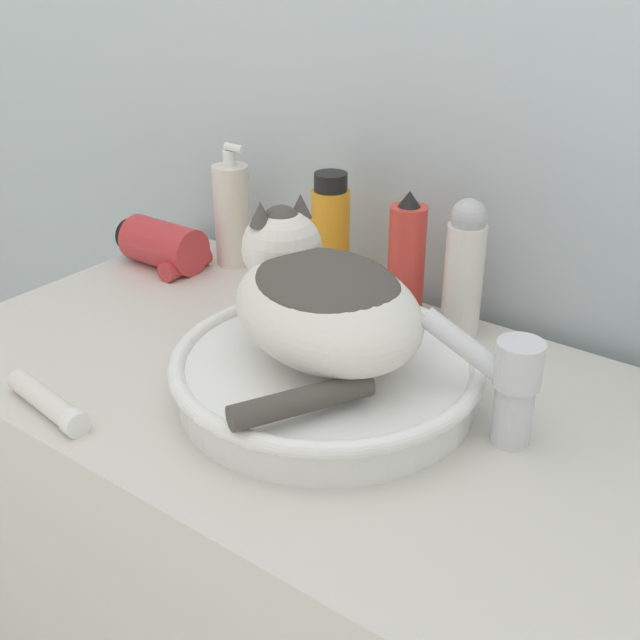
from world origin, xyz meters
name	(u,v)px	position (x,y,z in m)	size (l,w,h in m)	color
wall_back	(476,35)	(0.00, 0.62, 1.20)	(8.00, 0.05, 2.40)	silver
vanity_counter	(323,624)	(0.00, 0.28, 0.41)	(1.07, 0.56, 0.82)	beige
sink_basin	(327,373)	(0.02, 0.27, 0.85)	(0.38, 0.38, 0.06)	white
cat	(320,297)	(0.00, 0.27, 0.95)	(0.32, 0.33, 0.16)	silver
faucet	(507,381)	(0.22, 0.31, 0.89)	(0.14, 0.06, 0.14)	silver
shampoo_bottle_tall	(330,237)	(-0.16, 0.51, 0.91)	(0.06, 0.06, 0.19)	orange
spray_bottle_trigger	(406,260)	(-0.02, 0.51, 0.91)	(0.05, 0.05, 0.19)	#DB3D33
soap_pump_bottle	(232,214)	(-0.36, 0.51, 0.91)	(0.06, 0.06, 0.20)	silver
lotion_bottle_white	(464,269)	(0.07, 0.51, 0.92)	(0.05, 0.05, 0.20)	white
cream_tube	(48,403)	(-0.22, 0.04, 0.83)	(0.15, 0.05, 0.03)	silver
hair_dryer	(164,246)	(-0.44, 0.43, 0.86)	(0.16, 0.10, 0.08)	#C63338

